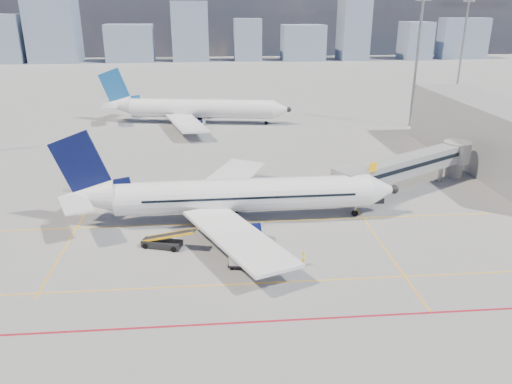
% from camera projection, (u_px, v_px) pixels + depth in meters
% --- Properties ---
extents(ground, '(420.00, 420.00, 0.00)m').
position_uv_depth(ground, '(254.00, 253.00, 52.05)').
color(ground, gray).
rests_on(ground, ground).
extents(apron_markings, '(90.00, 35.12, 0.01)m').
position_uv_depth(apron_markings, '(251.00, 272.00, 48.35)').
color(apron_markings, '#FFAD0D').
rests_on(apron_markings, ground).
extents(jet_bridge, '(23.55, 15.78, 6.30)m').
position_uv_depth(jet_bridge, '(414.00, 165.00, 68.42)').
color(jet_bridge, gray).
rests_on(jet_bridge, ground).
extents(terminal_block, '(10.00, 42.00, 10.00)m').
position_uv_depth(terminal_block, '(495.00, 137.00, 77.80)').
color(terminal_block, gray).
rests_on(terminal_block, ground).
extents(floodlight_mast_ne, '(3.20, 0.61, 25.45)m').
position_uv_depth(floodlight_mast_ne, '(417.00, 61.00, 101.64)').
color(floodlight_mast_ne, gray).
rests_on(floodlight_mast_ne, ground).
extents(floodlight_mast_far, '(3.20, 0.61, 25.45)m').
position_uv_depth(floodlight_mast_far, '(463.00, 46.00, 136.48)').
color(floodlight_mast_far, gray).
rests_on(floodlight_mast_far, ground).
extents(distant_skyline, '(250.06, 15.47, 31.27)m').
position_uv_depth(distant_skyline, '(179.00, 34.00, 223.45)').
color(distant_skyline, gray).
rests_on(distant_skyline, ground).
extents(main_aircraft, '(40.39, 35.19, 11.77)m').
position_uv_depth(main_aircraft, '(230.00, 196.00, 58.67)').
color(main_aircraft, white).
rests_on(main_aircraft, ground).
extents(second_aircraft, '(41.28, 35.77, 12.11)m').
position_uv_depth(second_aircraft, '(194.00, 109.00, 107.75)').
color(second_aircraft, white).
rests_on(second_aircraft, ground).
extents(baggage_tug, '(2.24, 1.47, 1.49)m').
position_uv_depth(baggage_tug, '(273.00, 262.00, 48.84)').
color(baggage_tug, white).
rests_on(baggage_tug, ground).
extents(cargo_dolly, '(4.12, 2.44, 2.12)m').
position_uv_depth(cargo_dolly, '(248.00, 256.00, 48.94)').
color(cargo_dolly, black).
rests_on(cargo_dolly, ground).
extents(belt_loader, '(6.13, 3.20, 2.48)m').
position_uv_depth(belt_loader, '(163.00, 242.00, 53.07)').
color(belt_loader, black).
rests_on(belt_loader, ground).
extents(ramp_worker, '(0.56, 0.67, 1.57)m').
position_uv_depth(ramp_worker, '(304.00, 259.00, 49.32)').
color(ramp_worker, yellow).
rests_on(ramp_worker, ground).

